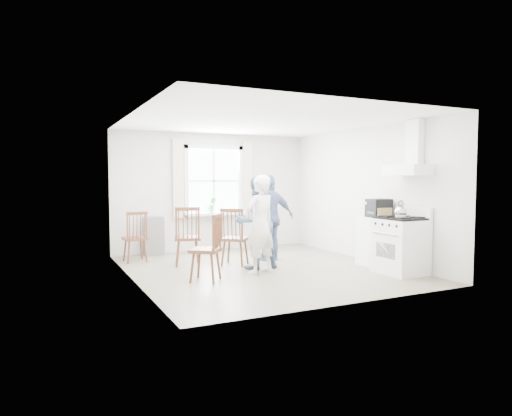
{
  "coord_description": "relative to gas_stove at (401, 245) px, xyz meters",
  "views": [
    {
      "loc": [
        -3.59,
        -7.13,
        1.6
      ],
      "look_at": [
        -0.04,
        0.2,
        1.07
      ],
      "focal_mm": 32.0,
      "sensor_mm": 36.0,
      "label": 1
    }
  ],
  "objects": [
    {
      "name": "range_hood",
      "position": [
        0.16,
        -0.0,
        1.42
      ],
      "size": [
        0.45,
        0.76,
        0.94
      ],
      "color": "white",
      "rests_on": "room_shell"
    },
    {
      "name": "windsor_chair_b",
      "position": [
        -3.04,
        2.18,
        0.19
      ],
      "size": [
        0.57,
        0.56,
        1.1
      ],
      "color": "#4E2919",
      "rests_on": "ground"
    },
    {
      "name": "windsor_chair_d",
      "position": [
        -2.29,
        1.83,
        0.17
      ],
      "size": [
        0.63,
        0.62,
        1.07
      ],
      "color": "#4E2919",
      "rests_on": "ground"
    },
    {
      "name": "stereo_stack",
      "position": [
        0.07,
        0.64,
        0.58
      ],
      "size": [
        0.4,
        0.36,
        0.33
      ],
      "color": "black",
      "rests_on": "low_cabinet"
    },
    {
      "name": "window_assembly",
      "position": [
        -1.91,
        3.8,
        0.98
      ],
      "size": [
        1.88,
        0.24,
        1.7
      ],
      "color": "white",
      "rests_on": "room_shell"
    },
    {
      "name": "person_left",
      "position": [
        -2.12,
        1.05,
        0.34
      ],
      "size": [
        0.76,
        0.76,
        1.66
      ],
      "primitive_type": "imported",
      "rotation": [
        0.0,
        0.0,
        3.45
      ],
      "color": "white",
      "rests_on": "ground"
    },
    {
      "name": "windsor_chair_a",
      "position": [
        -3.8,
        2.97,
        0.12
      ],
      "size": [
        0.44,
        0.43,
        0.98
      ],
      "color": "#4E2919",
      "rests_on": "ground"
    },
    {
      "name": "room_shell",
      "position": [
        -1.91,
        1.35,
        0.82
      ],
      "size": [
        4.62,
        5.12,
        2.64
      ],
      "color": "gray",
      "rests_on": "ground"
    },
    {
      "name": "cardboard_box",
      "position": [
        0.06,
        0.53,
        0.51
      ],
      "size": [
        0.31,
        0.24,
        0.18
      ],
      "primitive_type": "cube",
      "rotation": [
        0.0,
        0.0,
        -0.17
      ],
      "color": "#A0854D",
      "rests_on": "low_cabinet"
    },
    {
      "name": "person_mid",
      "position": [
        -1.99,
        1.47,
        0.33
      ],
      "size": [
        0.8,
        0.8,
        1.64
      ],
      "primitive_type": "imported",
      "rotation": [
        0.0,
        0.0,
        3.13
      ],
      "color": "#4A678A",
      "rests_on": "ground"
    },
    {
      "name": "potted_plant",
      "position": [
        -1.99,
        3.71,
        0.53
      ],
      "size": [
        0.23,
        0.23,
        0.34
      ],
      "primitive_type": "imported",
      "rotation": [
        0.0,
        0.0,
        -0.27
      ],
      "color": "#347534",
      "rests_on": "window_assembly"
    },
    {
      "name": "person_right",
      "position": [
        -1.39,
        2.09,
        0.36
      ],
      "size": [
        1.07,
        1.07,
        1.68
      ],
      "primitive_type": "imported",
      "rotation": [
        0.0,
        0.0,
        3.05
      ],
      "color": "navy",
      "rests_on": "ground"
    },
    {
      "name": "windsor_chair_c",
      "position": [
        -3.05,
        0.83,
        0.17
      ],
      "size": [
        0.62,
        0.62,
        1.07
      ],
      "color": "#4E2919",
      "rests_on": "ground"
    },
    {
      "name": "gas_stove",
      "position": [
        0.0,
        0.0,
        0.0
      ],
      "size": [
        0.68,
        0.76,
        1.12
      ],
      "color": "white",
      "rests_on": "ground"
    },
    {
      "name": "shelf_unit",
      "position": [
        -3.31,
        3.68,
        -0.08
      ],
      "size": [
        0.4,
        0.3,
        0.8
      ],
      "primitive_type": "cube",
      "color": "slate",
      "rests_on": "ground"
    },
    {
      "name": "low_cabinet",
      "position": [
        0.07,
        0.7,
        -0.03
      ],
      "size": [
        0.5,
        0.55,
        0.9
      ],
      "primitive_type": "cube",
      "color": "white",
      "rests_on": "ground"
    },
    {
      "name": "kettle",
      "position": [
        -0.08,
        -0.07,
        0.56
      ],
      "size": [
        0.21,
        0.21,
        0.29
      ],
      "color": "silver",
      "rests_on": "gas_stove"
    }
  ]
}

